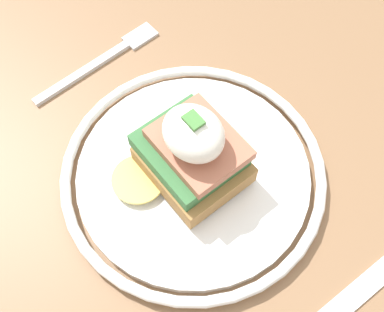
# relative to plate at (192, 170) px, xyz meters

# --- Properties ---
(dining_table) EXTENTS (1.14, 0.87, 0.76)m
(dining_table) POSITION_rel_plate_xyz_m (0.00, -0.00, -0.11)
(dining_table) COLOR #846042
(dining_table) RESTS_ON ground_plane
(plate) EXTENTS (0.25, 0.25, 0.02)m
(plate) POSITION_rel_plate_xyz_m (0.00, 0.00, 0.00)
(plate) COLOR white
(plate) RESTS_ON dining_table
(sandwich) EXTENTS (0.09, 0.11, 0.09)m
(sandwich) POSITION_rel_plate_xyz_m (0.00, -0.00, 0.04)
(sandwich) COLOR #9E703D
(sandwich) RESTS_ON plate
(fork) EXTENTS (0.02, 0.16, 0.00)m
(fork) POSITION_rel_plate_xyz_m (-0.17, 0.01, -0.01)
(fork) COLOR silver
(fork) RESTS_ON dining_table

